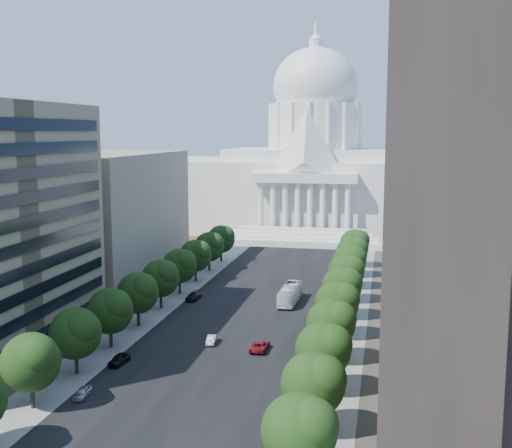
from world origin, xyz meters
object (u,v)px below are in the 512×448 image
Objects in this scene: city_bus at (290,294)px; car_parked at (83,393)px; car_dark_a at (119,359)px; car_silver at (212,340)px; car_red at (260,346)px; car_dark_b at (193,296)px.

car_parked is at bearing -109.01° from city_bus.
city_bus is (20.30, 40.33, 1.04)m from car_dark_a.
car_dark_a is 16.52m from car_silver.
city_bus is at bearing 70.65° from car_dark_a.
car_parked is 56.56m from city_bus.
car_dark_a is 45.16m from city_bus.
car_silver reaches higher than car_parked.
city_bus reaches higher than car_red.
car_red reaches higher than car_dark_b.
car_silver is at bearing 54.32° from car_dark_a.
car_dark_a is 22.38m from car_red.
city_bus reaches higher than car_silver.
car_red is at bearing -89.09° from city_bus.
car_red is (8.55, -1.70, 0.10)m from car_silver.
car_red is 34.44m from car_dark_b.
car_red is 30.16m from car_parked.
car_dark_b is (-11.28, 26.46, 0.08)m from car_silver.
car_dark_b is at bearing -173.13° from city_bus.
city_bus reaches higher than car_dark_b.
car_parked is at bearing -81.74° from car_dark_a.
car_dark_b is at bearing -53.73° from car_red.
car_dark_a reaches higher than car_dark_b.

